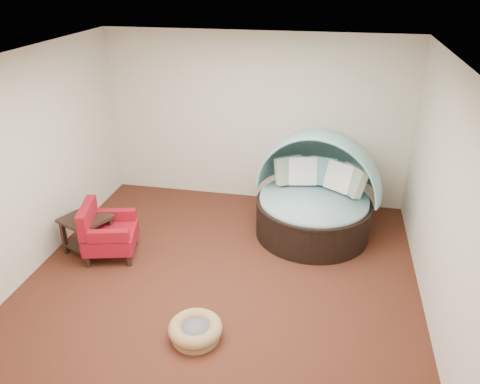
% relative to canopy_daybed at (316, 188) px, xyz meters
% --- Properties ---
extents(floor, '(5.00, 5.00, 0.00)m').
position_rel_canopy_daybed_xyz_m(floor, '(-1.10, -1.50, -0.72)').
color(floor, '#4D2416').
rests_on(floor, ground).
extents(wall_back, '(5.00, 0.00, 5.00)m').
position_rel_canopy_daybed_xyz_m(wall_back, '(-1.10, 1.00, 0.68)').
color(wall_back, beige).
rests_on(wall_back, floor).
extents(wall_front, '(5.00, 0.00, 5.00)m').
position_rel_canopy_daybed_xyz_m(wall_front, '(-1.10, -4.00, 0.68)').
color(wall_front, beige).
rests_on(wall_front, floor).
extents(wall_left, '(0.00, 5.00, 5.00)m').
position_rel_canopy_daybed_xyz_m(wall_left, '(-3.60, -1.50, 0.68)').
color(wall_left, beige).
rests_on(wall_left, floor).
extents(wall_right, '(0.00, 5.00, 5.00)m').
position_rel_canopy_daybed_xyz_m(wall_right, '(1.40, -1.50, 0.68)').
color(wall_right, beige).
rests_on(wall_right, floor).
extents(ceiling, '(5.00, 5.00, 0.00)m').
position_rel_canopy_daybed_xyz_m(ceiling, '(-1.10, -1.50, 2.08)').
color(ceiling, white).
rests_on(ceiling, wall_back).
extents(canopy_daybed, '(2.05, 2.01, 1.56)m').
position_rel_canopy_daybed_xyz_m(canopy_daybed, '(0.00, 0.00, 0.00)').
color(canopy_daybed, black).
rests_on(canopy_daybed, floor).
extents(pet_basket, '(0.76, 0.76, 0.21)m').
position_rel_canopy_daybed_xyz_m(pet_basket, '(-1.13, -2.57, -0.62)').
color(pet_basket, brown).
rests_on(pet_basket, floor).
extents(red_armchair, '(0.83, 0.83, 0.80)m').
position_rel_canopy_daybed_xyz_m(red_armchair, '(-2.78, -1.25, -0.36)').
color(red_armchair, black).
rests_on(red_armchair, floor).
extents(side_table, '(0.76, 0.76, 0.55)m').
position_rel_canopy_daybed_xyz_m(side_table, '(-3.10, -1.20, -0.37)').
color(side_table, black).
rests_on(side_table, floor).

